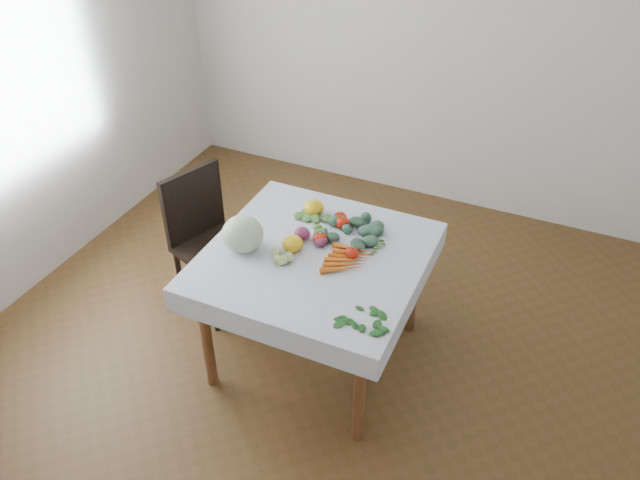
% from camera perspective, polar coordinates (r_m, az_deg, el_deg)
% --- Properties ---
extents(ground, '(4.00, 4.00, 0.00)m').
position_cam_1_polar(ground, '(3.79, -0.40, -10.36)').
color(ground, '#57391B').
extents(back_wall, '(4.00, 0.04, 2.70)m').
position_cam_1_polar(back_wall, '(4.70, 10.32, 18.47)').
color(back_wall, silver).
rests_on(back_wall, ground).
extents(table, '(1.00, 1.00, 0.75)m').
position_cam_1_polar(table, '(3.34, -0.44, -2.68)').
color(table, brown).
rests_on(table, ground).
extents(tablecloth, '(1.12, 1.12, 0.01)m').
position_cam_1_polar(tablecloth, '(3.28, -0.45, -1.34)').
color(tablecloth, white).
rests_on(tablecloth, table).
extents(chair, '(0.53, 0.53, 0.92)m').
position_cam_1_polar(chair, '(3.89, -10.40, 0.72)').
color(chair, black).
rests_on(chair, ground).
extents(cabbage, '(0.29, 0.29, 0.20)m').
position_cam_1_polar(cabbage, '(3.28, -7.08, 0.56)').
color(cabbage, beige).
rests_on(cabbage, tablecloth).
extents(tomato_a, '(0.10, 0.10, 0.07)m').
position_cam_1_polar(tomato_a, '(3.49, 1.85, 2.02)').
color(tomato_a, '#B01D0B').
rests_on(tomato_a, tablecloth).
extents(tomato_b, '(0.08, 0.08, 0.07)m').
position_cam_1_polar(tomato_b, '(3.46, 2.06, 1.63)').
color(tomato_b, '#B01D0B').
rests_on(tomato_b, tablecloth).
extents(tomato_c, '(0.08, 0.08, 0.07)m').
position_cam_1_polar(tomato_c, '(3.33, 0.01, 0.10)').
color(tomato_c, '#B01D0B').
rests_on(tomato_c, tablecloth).
extents(tomato_d, '(0.07, 0.07, 0.06)m').
position_cam_1_polar(tomato_d, '(3.24, 2.92, -1.20)').
color(tomato_d, '#B01D0B').
rests_on(tomato_d, tablecloth).
extents(heirloom_back, '(0.15, 0.15, 0.08)m').
position_cam_1_polar(heirloom_back, '(3.57, -0.57, 3.00)').
color(heirloom_back, yellow).
rests_on(heirloom_back, tablecloth).
extents(heirloom_front, '(0.12, 0.12, 0.08)m').
position_cam_1_polar(heirloom_front, '(3.29, -2.52, -0.32)').
color(heirloom_front, yellow).
rests_on(heirloom_front, tablecloth).
extents(onion_a, '(0.09, 0.09, 0.06)m').
position_cam_1_polar(onion_a, '(3.32, 0.06, -0.11)').
color(onion_a, '#581939').
rests_on(onion_a, tablecloth).
extents(onion_b, '(0.09, 0.09, 0.07)m').
position_cam_1_polar(onion_b, '(3.36, -1.65, 0.56)').
color(onion_b, '#581939').
rests_on(onion_b, tablecloth).
extents(tomatillo_cluster, '(0.17, 0.11, 0.05)m').
position_cam_1_polar(tomatillo_cluster, '(3.23, -3.63, -1.47)').
color(tomatillo_cluster, '#BDD77C').
rests_on(tomatillo_cluster, tablecloth).
extents(carrot_bunch, '(0.23, 0.29, 0.03)m').
position_cam_1_polar(carrot_bunch, '(3.22, 2.70, -1.75)').
color(carrot_bunch, '#DC5A18').
rests_on(carrot_bunch, tablecloth).
extents(kale_bunch, '(0.33, 0.33, 0.05)m').
position_cam_1_polar(kale_bunch, '(3.41, 3.34, 0.86)').
color(kale_bunch, '#385C43').
rests_on(kale_bunch, tablecloth).
extents(basil_bunch, '(0.26, 0.18, 0.01)m').
position_cam_1_polar(basil_bunch, '(2.90, 4.08, -7.27)').
color(basil_bunch, '#1B571D').
rests_on(basil_bunch, tablecloth).
extents(dill_bunch, '(0.27, 0.21, 0.03)m').
position_cam_1_polar(dill_bunch, '(3.49, -0.68, 1.58)').
color(dill_bunch, '#5C873E').
rests_on(dill_bunch, tablecloth).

